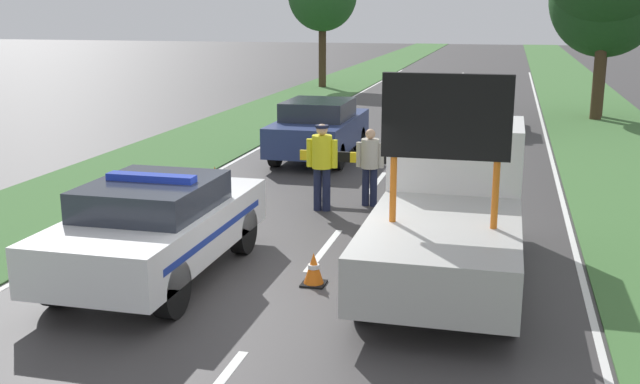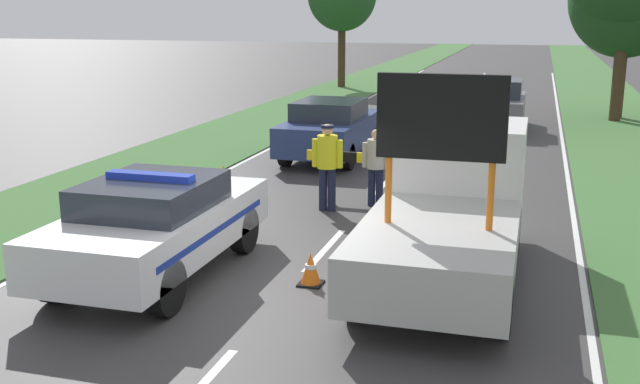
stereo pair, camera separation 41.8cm
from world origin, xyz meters
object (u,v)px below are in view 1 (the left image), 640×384
object	(u,v)px
work_truck	(451,204)
road_barrier	(376,161)
traffic_cone_centre_front	(473,184)
traffic_cone_near_truck	(215,177)
pedestrian_civilian	(370,161)
traffic_cone_near_police	(314,269)
queued_car_hatch_blue	(319,128)
police_car	(158,225)
police_officer	(322,160)
queued_car_suv_grey	(480,104)

from	to	relation	value
work_truck	road_barrier	xyz separation A→B (m)	(-1.84, 3.97, -0.20)
traffic_cone_centre_front	work_truck	bearing A→B (deg)	-91.51
traffic_cone_near_truck	work_truck	bearing A→B (deg)	-37.20
work_truck	pedestrian_civilian	xyz separation A→B (m)	(-1.89, 3.51, -0.11)
traffic_cone_near_police	queued_car_hatch_blue	world-z (taller)	queued_car_hatch_blue
police_car	queued_car_hatch_blue	world-z (taller)	police_car
traffic_cone_near_truck	traffic_cone_near_police	bearing A→B (deg)	-55.49
road_barrier	police_officer	bearing A→B (deg)	-127.24
road_barrier	traffic_cone_centre_front	distance (m)	2.26
traffic_cone_centre_front	queued_car_suv_grey	distance (m)	9.70
pedestrian_civilian	traffic_cone_near_truck	xyz separation A→B (m)	(-3.67, 0.71, -0.69)
road_barrier	pedestrian_civilian	xyz separation A→B (m)	(-0.04, -0.46, 0.09)
pedestrian_civilian	work_truck	bearing A→B (deg)	-55.60
work_truck	police_officer	bearing A→B (deg)	-45.83
traffic_cone_centre_front	queued_car_suv_grey	xyz separation A→B (m)	(-0.29, 9.68, 0.58)
police_officer	traffic_cone_near_truck	size ratio (longest dim) A/B	3.53
traffic_cone_near_police	traffic_cone_near_truck	world-z (taller)	traffic_cone_near_truck
queued_car_hatch_blue	work_truck	bearing A→B (deg)	116.78
traffic_cone_centre_front	queued_car_hatch_blue	bearing A→B (deg)	142.46
pedestrian_civilian	traffic_cone_near_police	world-z (taller)	pedestrian_civilian
traffic_cone_near_truck	traffic_cone_centre_front	bearing A→B (deg)	6.95
work_truck	traffic_cone_near_truck	bearing A→B (deg)	-36.33
road_barrier	traffic_cone_near_truck	distance (m)	3.77
queued_car_hatch_blue	queued_car_suv_grey	bearing A→B (deg)	-121.82
queued_car_suv_grey	police_car	bearing A→B (deg)	75.85
road_barrier	queued_car_suv_grey	bearing A→B (deg)	84.24
traffic_cone_near_truck	pedestrian_civilian	bearing A→B (deg)	-10.95
queued_car_hatch_blue	queued_car_suv_grey	world-z (taller)	queued_car_suv_grey
road_barrier	queued_car_suv_grey	xyz separation A→B (m)	(1.68, 10.62, -0.00)
traffic_cone_near_truck	queued_car_suv_grey	distance (m)	11.71
road_barrier	work_truck	bearing A→B (deg)	-61.86
road_barrier	queued_car_hatch_blue	xyz separation A→B (m)	(-2.29, 4.22, -0.03)
traffic_cone_near_police	traffic_cone_centre_front	xyz separation A→B (m)	(1.98, 6.08, 0.02)
pedestrian_civilian	queued_car_hatch_blue	world-z (taller)	pedestrian_civilian
queued_car_hatch_blue	traffic_cone_centre_front	bearing A→B (deg)	142.46
road_barrier	traffic_cone_centre_front	size ratio (longest dim) A/B	6.17
police_car	pedestrian_civilian	xyz separation A→B (m)	(2.31, 4.91, 0.13)
police_car	queued_car_hatch_blue	bearing A→B (deg)	85.76
pedestrian_civilian	traffic_cone_near_police	xyz separation A→B (m)	(0.03, -4.68, -0.70)
work_truck	traffic_cone_centre_front	size ratio (longest dim) A/B	9.98
traffic_cone_near_police	road_barrier	bearing A→B (deg)	89.87
traffic_cone_near_police	queued_car_suv_grey	xyz separation A→B (m)	(1.69, 15.76, 0.60)
police_officer	queued_car_suv_grey	world-z (taller)	police_officer
work_truck	road_barrier	distance (m)	4.38
road_barrier	police_officer	size ratio (longest dim) A/B	1.87
police_officer	pedestrian_civilian	world-z (taller)	police_officer
police_officer	traffic_cone_near_police	bearing A→B (deg)	96.57
road_barrier	queued_car_hatch_blue	bearing A→B (deg)	121.73
traffic_cone_centre_front	road_barrier	bearing A→B (deg)	-154.44
traffic_cone_near_police	queued_car_hatch_blue	size ratio (longest dim) A/B	0.11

